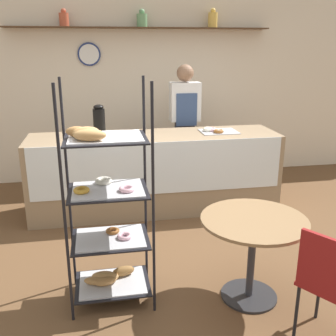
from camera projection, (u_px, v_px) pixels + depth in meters
ground_plane at (177, 264)px, 3.75m from camera, size 14.00×14.00×0.00m
back_wall at (141, 89)px, 5.92m from camera, size 10.00×0.30×2.70m
display_counter at (155, 172)px, 4.89m from camera, size 3.03×0.76×0.96m
pastry_rack at (106, 212)px, 3.03m from camera, size 0.65×0.50×1.78m
person_worker at (185, 122)px, 5.44m from camera, size 0.41×0.24×1.75m
cafe_table at (253, 238)px, 3.11m from camera, size 0.84×0.84×0.71m
cafe_chair at (329, 279)px, 2.59m from camera, size 0.52×0.52×0.86m
coffee_carafe at (99, 120)px, 4.71m from camera, size 0.14×0.14×0.36m
donut_tray_counter at (215, 130)px, 4.88m from camera, size 0.45×0.36×0.05m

